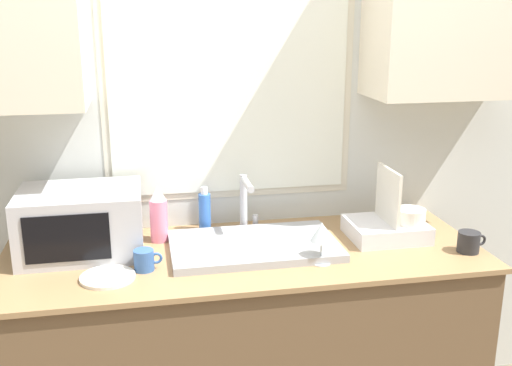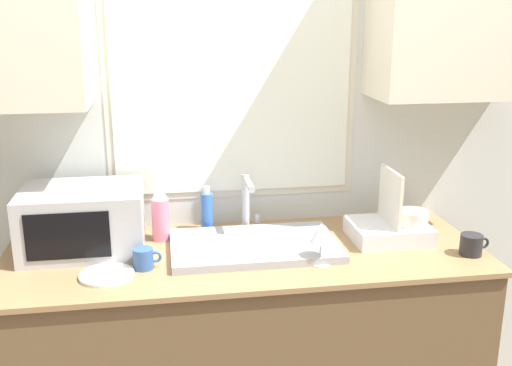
% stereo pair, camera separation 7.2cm
% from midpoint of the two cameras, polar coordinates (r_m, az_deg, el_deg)
% --- Properties ---
extents(countertop, '(1.83, 0.69, 0.89)m').
position_cam_midpoint_polar(countertop, '(2.52, -1.88, -15.89)').
color(countertop, brown).
rests_on(countertop, ground_plane).
extents(wall_back, '(6.00, 0.38, 2.60)m').
position_cam_midpoint_polar(wall_back, '(2.48, -3.28, 7.82)').
color(wall_back, silver).
rests_on(wall_back, ground_plane).
extents(sink_basin, '(0.64, 0.39, 0.03)m').
position_cam_midpoint_polar(sink_basin, '(2.33, -1.10, -5.99)').
color(sink_basin, '#9EA0A5').
rests_on(sink_basin, countertop).
extents(faucet, '(0.08, 0.19, 0.24)m').
position_cam_midpoint_polar(faucet, '(2.47, -1.82, -1.47)').
color(faucet, '#B7B7BC').
rests_on(faucet, countertop).
extents(microwave, '(0.45, 0.34, 0.25)m').
position_cam_midpoint_polar(microwave, '(2.37, -17.15, -3.55)').
color(microwave, '#B2B2B7').
rests_on(microwave, countertop).
extents(dish_rack, '(0.30, 0.25, 0.29)m').
position_cam_midpoint_polar(dish_rack, '(2.48, 11.77, -3.94)').
color(dish_rack, silver).
rests_on(dish_rack, countertop).
extents(spray_bottle, '(0.07, 0.07, 0.23)m').
position_cam_midpoint_polar(spray_bottle, '(2.41, -10.10, -2.98)').
color(spray_bottle, '#D8728C').
rests_on(spray_bottle, countertop).
extents(soap_bottle, '(0.05, 0.05, 0.19)m').
position_cam_midpoint_polar(soap_bottle, '(2.51, -5.73, -2.69)').
color(soap_bottle, blue).
rests_on(soap_bottle, countertop).
extents(mug_near_sink, '(0.10, 0.07, 0.08)m').
position_cam_midpoint_polar(mug_near_sink, '(2.18, -11.51, -7.21)').
color(mug_near_sink, '#335999').
rests_on(mug_near_sink, countertop).
extents(wine_glass, '(0.08, 0.08, 0.16)m').
position_cam_midpoint_polar(wine_glass, '(2.18, 5.33, -4.79)').
color(wine_glass, silver).
rests_on(wine_glass, countertop).
extents(mug_by_rack, '(0.11, 0.08, 0.08)m').
position_cam_midpoint_polar(mug_by_rack, '(2.42, 18.82, -5.34)').
color(mug_by_rack, '#262628').
rests_on(mug_by_rack, countertop).
extents(small_plate, '(0.19, 0.19, 0.01)m').
position_cam_midpoint_polar(small_plate, '(2.16, -14.89, -8.67)').
color(small_plate, silver).
rests_on(small_plate, countertop).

